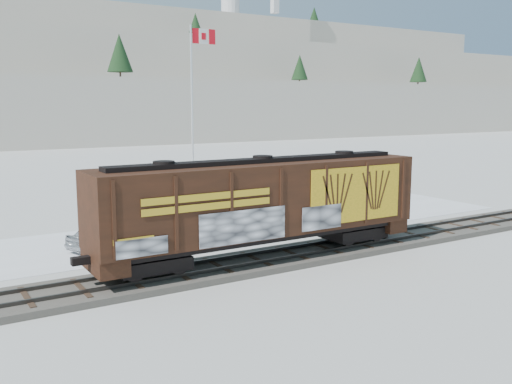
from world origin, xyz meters
TOP-DOWN VIEW (x-y plane):
  - ground at (0.00, 0.00)m, footprint 500.00×500.00m
  - rail_track at (0.00, 0.00)m, footprint 50.00×3.40m
  - parking_strip at (0.00, 7.50)m, footprint 40.00×8.00m
  - hopper_railcar at (-1.67, -0.01)m, footprint 15.92×3.06m
  - flagpole at (1.62, 14.05)m, footprint 2.30×0.90m
  - car_silver at (-7.01, 6.71)m, footprint 4.35×3.05m
  - car_white at (3.97, 5.72)m, footprint 4.47×2.16m
  - car_dark at (7.66, 6.03)m, footprint 5.18×3.26m

SIDE VIEW (x-z plane):
  - ground at x=0.00m, z-range 0.00..0.00m
  - parking_strip at x=0.00m, z-range 0.00..0.03m
  - rail_track at x=0.00m, z-range -0.07..0.36m
  - car_silver at x=-7.01m, z-range 0.03..1.41m
  - car_dark at x=7.66m, z-range 0.03..1.43m
  - car_white at x=3.97m, z-range 0.03..1.44m
  - hopper_railcar at x=-1.67m, z-range 0.67..5.18m
  - flagpole at x=1.62m, z-range -1.56..11.03m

